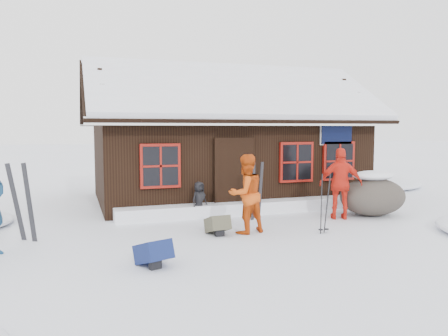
{
  "coord_description": "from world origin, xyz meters",
  "views": [
    {
      "loc": [
        -3.18,
        -8.59,
        2.31
      ],
      "look_at": [
        0.43,
        1.87,
        1.3
      ],
      "focal_mm": 35.0,
      "sensor_mm": 36.0,
      "label": 1
    }
  ],
  "objects_px": {
    "skier_crouched": "(199,200)",
    "boulder": "(373,195)",
    "ski_poles": "(324,204)",
    "skier_orange_left": "(246,194)",
    "backpack_blue": "(153,257)",
    "backpack_olive": "(218,228)",
    "skier_orange_right": "(341,184)"
  },
  "relations": [
    {
      "from": "skier_crouched",
      "to": "backpack_blue",
      "type": "relative_size",
      "value": 1.58
    },
    {
      "from": "skier_orange_right",
      "to": "boulder",
      "type": "xyz_separation_m",
      "value": [
        1.06,
        0.1,
        -0.37
      ]
    },
    {
      "from": "skier_orange_left",
      "to": "backpack_olive",
      "type": "xyz_separation_m",
      "value": [
        -0.64,
        0.04,
        -0.72
      ]
    },
    {
      "from": "boulder",
      "to": "backpack_blue",
      "type": "relative_size",
      "value": 3.03
    },
    {
      "from": "skier_crouched",
      "to": "skier_orange_left",
      "type": "bearing_deg",
      "value": -99.3
    },
    {
      "from": "boulder",
      "to": "backpack_blue",
      "type": "distance_m",
      "value": 6.69
    },
    {
      "from": "skier_crouched",
      "to": "boulder",
      "type": "bearing_deg",
      "value": -40.02
    },
    {
      "from": "skier_orange_right",
      "to": "ski_poles",
      "type": "relative_size",
      "value": 1.34
    },
    {
      "from": "skier_orange_left",
      "to": "backpack_blue",
      "type": "height_order",
      "value": "skier_orange_left"
    },
    {
      "from": "skier_orange_right",
      "to": "boulder",
      "type": "bearing_deg",
      "value": -149.42
    },
    {
      "from": "ski_poles",
      "to": "backpack_olive",
      "type": "xyz_separation_m",
      "value": [
        -2.27,
        0.62,
        -0.49
      ]
    },
    {
      "from": "backpack_blue",
      "to": "skier_orange_right",
      "type": "bearing_deg",
      "value": 4.7
    },
    {
      "from": "skier_orange_right",
      "to": "skier_crouched",
      "type": "height_order",
      "value": "skier_orange_right"
    },
    {
      "from": "skier_crouched",
      "to": "backpack_olive",
      "type": "relative_size",
      "value": 1.66
    },
    {
      "from": "skier_orange_right",
      "to": "backpack_olive",
      "type": "distance_m",
      "value": 3.6
    },
    {
      "from": "skier_crouched",
      "to": "ski_poles",
      "type": "distance_m",
      "value": 3.29
    },
    {
      "from": "skier_crouched",
      "to": "boulder",
      "type": "xyz_separation_m",
      "value": [
        4.43,
        -1.19,
        0.07
      ]
    },
    {
      "from": "backpack_olive",
      "to": "backpack_blue",
      "type": "bearing_deg",
      "value": -137.08
    },
    {
      "from": "skier_orange_left",
      "to": "backpack_blue",
      "type": "xyz_separation_m",
      "value": [
        -2.34,
        -1.67,
        -0.71
      ]
    },
    {
      "from": "boulder",
      "to": "backpack_blue",
      "type": "xyz_separation_m",
      "value": [
        -6.24,
        -2.38,
        -0.38
      ]
    },
    {
      "from": "ski_poles",
      "to": "backpack_olive",
      "type": "relative_size",
      "value": 2.39
    },
    {
      "from": "skier_orange_left",
      "to": "skier_crouched",
      "type": "xyz_separation_m",
      "value": [
        -0.53,
        1.89,
        -0.4
      ]
    },
    {
      "from": "skier_crouched",
      "to": "backpack_blue",
      "type": "xyz_separation_m",
      "value": [
        -1.8,
        -3.57,
        -0.31
      ]
    },
    {
      "from": "skier_orange_left",
      "to": "skier_orange_right",
      "type": "bearing_deg",
      "value": 177.34
    },
    {
      "from": "backpack_blue",
      "to": "backpack_olive",
      "type": "relative_size",
      "value": 1.06
    },
    {
      "from": "skier_orange_right",
      "to": "ski_poles",
      "type": "height_order",
      "value": "skier_orange_right"
    },
    {
      "from": "skier_crouched",
      "to": "ski_poles",
      "type": "bearing_deg",
      "value": -73.82
    },
    {
      "from": "skier_orange_left",
      "to": "backpack_olive",
      "type": "distance_m",
      "value": 0.96
    },
    {
      "from": "boulder",
      "to": "skier_orange_right",
      "type": "bearing_deg",
      "value": -174.4
    },
    {
      "from": "ski_poles",
      "to": "backpack_blue",
      "type": "relative_size",
      "value": 2.26
    },
    {
      "from": "skier_orange_left",
      "to": "boulder",
      "type": "xyz_separation_m",
      "value": [
        3.9,
        0.7,
        -0.33
      ]
    },
    {
      "from": "ski_poles",
      "to": "skier_crouched",
      "type": "bearing_deg",
      "value": 131.2
    }
  ]
}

